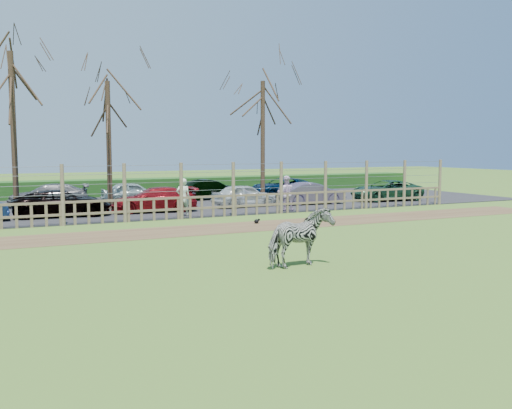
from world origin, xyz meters
name	(u,v)px	position (x,y,z in m)	size (l,w,h in m)	color
ground	(262,247)	(0.00, 0.00, 0.00)	(120.00, 120.00, 0.00)	olive
dirt_strip	(210,229)	(0.00, 4.50, 0.01)	(34.00, 2.80, 0.01)	brown
asphalt	(144,205)	(0.00, 14.50, 0.02)	(44.00, 13.00, 0.04)	#232326
hedge	(116,188)	(0.00, 21.50, 0.55)	(46.00, 2.00, 1.10)	#1E4716
fence	(181,201)	(0.00, 8.00, 0.80)	(30.16, 0.16, 2.50)	brown
tree_left	(12,93)	(-6.50, 12.50, 5.62)	(4.80, 4.80, 7.88)	#3D2B1E
tree_mid	(108,114)	(-2.00, 13.50, 4.87)	(4.80, 4.80, 6.83)	#3D2B1E
tree_right	(263,112)	(7.00, 14.00, 5.24)	(4.80, 4.80, 7.35)	#3D2B1E
zebra	(300,238)	(-0.41, -3.10, 0.78)	(0.84, 1.85, 1.56)	gray
visitor_a	(183,197)	(0.34, 8.78, 0.90)	(0.63, 0.41, 1.72)	beige
visitor_b	(286,193)	(5.65, 8.72, 0.90)	(0.84, 0.65, 1.72)	silver
crow	(257,221)	(2.33, 5.18, 0.10)	(0.25, 0.19, 0.21)	black
car_2	(62,203)	(-4.65, 11.07, 0.64)	(1.99, 4.32, 1.20)	black
car_3	(154,200)	(-0.39, 10.99, 0.64)	(1.68, 4.13, 1.20)	maroon
car_4	(244,195)	(4.59, 11.32, 0.64)	(1.42, 3.52, 1.20)	silver
car_5	(312,193)	(8.58, 11.03, 0.64)	(1.27, 3.64, 1.20)	slate
car_6	(386,190)	(13.60, 10.89, 0.64)	(1.99, 4.32, 1.20)	#224F34
car_9	(48,195)	(-4.75, 15.99, 0.64)	(1.68, 4.13, 1.20)	#605E5E
car_10	(133,193)	(-0.29, 15.68, 0.64)	(1.42, 3.52, 1.20)	#AFC1BA
car_11	(210,189)	(4.49, 16.13, 0.64)	(1.27, 3.64, 1.20)	black
car_12	(282,187)	(9.34, 15.92, 0.64)	(1.99, 4.32, 1.20)	#051F40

